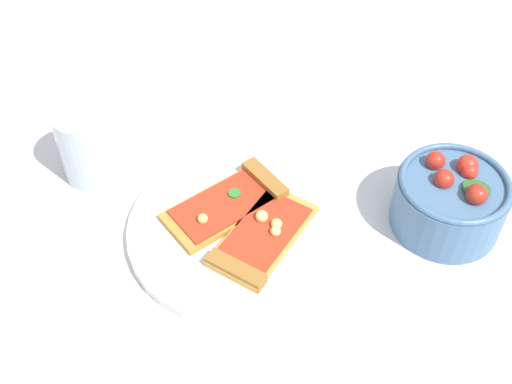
{
  "coord_description": "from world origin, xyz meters",
  "views": [
    {
      "loc": [
        -0.06,
        -0.53,
        0.63
      ],
      "look_at": [
        -0.0,
        0.03,
        0.03
      ],
      "focal_mm": 46.02,
      "sensor_mm": 36.0,
      "label": 1
    }
  ],
  "objects_px": {
    "plate": "(240,229)",
    "pizza_slice_far": "(232,201)",
    "soda_glass": "(89,146)",
    "salad_bowl": "(450,200)",
    "pizza_slice_near": "(261,239)"
  },
  "relations": [
    {
      "from": "plate",
      "to": "soda_glass",
      "type": "xyz_separation_m",
      "value": [
        -0.18,
        0.13,
        0.04
      ]
    },
    {
      "from": "salad_bowl",
      "to": "soda_glass",
      "type": "height_order",
      "value": "soda_glass"
    },
    {
      "from": "plate",
      "to": "pizza_slice_near",
      "type": "xyz_separation_m",
      "value": [
        0.02,
        -0.03,
        0.01
      ]
    },
    {
      "from": "plate",
      "to": "pizza_slice_far",
      "type": "distance_m",
      "value": 0.04
    },
    {
      "from": "pizza_slice_near",
      "to": "pizza_slice_far",
      "type": "height_order",
      "value": "pizza_slice_near"
    },
    {
      "from": "soda_glass",
      "to": "salad_bowl",
      "type": "bearing_deg",
      "value": -17.1
    },
    {
      "from": "plate",
      "to": "pizza_slice_far",
      "type": "relative_size",
      "value": 1.68
    },
    {
      "from": "soda_glass",
      "to": "plate",
      "type": "bearing_deg",
      "value": -34.33
    },
    {
      "from": "plate",
      "to": "pizza_slice_far",
      "type": "height_order",
      "value": "pizza_slice_far"
    },
    {
      "from": "plate",
      "to": "salad_bowl",
      "type": "relative_size",
      "value": 2.05
    },
    {
      "from": "pizza_slice_near",
      "to": "soda_glass",
      "type": "xyz_separation_m",
      "value": [
        -0.21,
        0.15,
        0.03
      ]
    },
    {
      "from": "salad_bowl",
      "to": "soda_glass",
      "type": "distance_m",
      "value": 0.46
    },
    {
      "from": "pizza_slice_far",
      "to": "soda_glass",
      "type": "distance_m",
      "value": 0.2
    },
    {
      "from": "pizza_slice_far",
      "to": "salad_bowl",
      "type": "relative_size",
      "value": 1.22
    },
    {
      "from": "salad_bowl",
      "to": "pizza_slice_near",
      "type": "bearing_deg",
      "value": -175.29
    }
  ]
}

